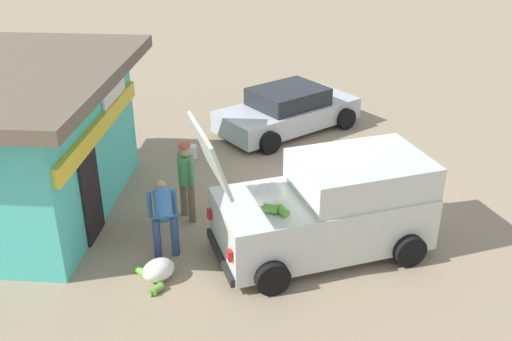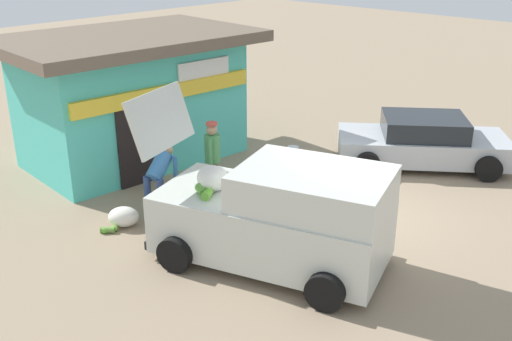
% 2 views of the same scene
% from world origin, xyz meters
% --- Properties ---
extents(ground_plane, '(60.00, 60.00, 0.00)m').
position_xyz_m(ground_plane, '(0.00, 0.00, 0.00)').
color(ground_plane, gray).
extents(storefront_bar, '(6.28, 4.43, 3.20)m').
position_xyz_m(storefront_bar, '(-1.17, 5.89, 1.67)').
color(storefront_bar, '#4CC6B7').
rests_on(storefront_bar, ground_plane).
extents(delivery_van, '(3.18, 4.70, 2.87)m').
position_xyz_m(delivery_van, '(-2.60, -0.26, 0.93)').
color(delivery_van, silver).
rests_on(delivery_van, ground_plane).
extents(parked_sedan, '(3.92, 4.36, 1.26)m').
position_xyz_m(parked_sedan, '(3.48, 0.28, 0.59)').
color(parked_sedan, '#B2B7BC').
rests_on(parked_sedan, ground_plane).
extents(vendor_standing, '(0.48, 0.47, 1.74)m').
position_xyz_m(vendor_standing, '(-1.48, 2.61, 1.00)').
color(vendor_standing, '#726047').
rests_on(vendor_standing, ground_plane).
extents(customer_bending, '(0.77, 0.63, 1.38)m').
position_xyz_m(customer_bending, '(-2.71, 2.92, 0.85)').
color(customer_bending, navy).
rests_on(customer_bending, ground_plane).
extents(unloaded_banana_pile, '(0.92, 0.87, 0.40)m').
position_xyz_m(unloaded_banana_pile, '(-3.67, 2.93, 0.19)').
color(unloaded_banana_pile, silver).
rests_on(unloaded_banana_pile, ground_plane).
extents(paint_bucket, '(0.30, 0.30, 0.34)m').
position_xyz_m(paint_bucket, '(1.55, 2.86, 0.17)').
color(paint_bucket, silver).
rests_on(paint_bucket, ground_plane).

